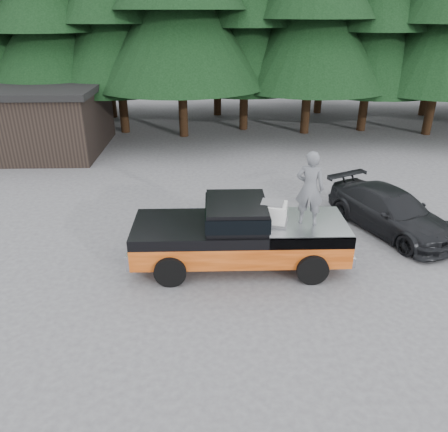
{
  "coord_description": "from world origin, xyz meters",
  "views": [
    {
      "loc": [
        0.58,
        -10.08,
        6.55
      ],
      "look_at": [
        0.87,
        0.0,
        1.77
      ],
      "focal_mm": 35.0,
      "sensor_mm": 36.0,
      "label": 1
    }
  ],
  "objects_px": {
    "pickup_truck": "(239,243)",
    "air_compressor": "(272,213)",
    "parked_car": "(390,211)",
    "utility_building": "(20,117)",
    "man_on_bed": "(310,188)"
  },
  "relations": [
    {
      "from": "pickup_truck",
      "to": "air_compressor",
      "type": "bearing_deg",
      "value": -2.69
    },
    {
      "from": "parked_car",
      "to": "utility_building",
      "type": "height_order",
      "value": "utility_building"
    },
    {
      "from": "parked_car",
      "to": "utility_building",
      "type": "bearing_deg",
      "value": 122.89
    },
    {
      "from": "pickup_truck",
      "to": "utility_building",
      "type": "relative_size",
      "value": 0.71
    },
    {
      "from": "air_compressor",
      "to": "man_on_bed",
      "type": "relative_size",
      "value": 0.38
    },
    {
      "from": "parked_car",
      "to": "utility_building",
      "type": "relative_size",
      "value": 0.55
    },
    {
      "from": "pickup_truck",
      "to": "air_compressor",
      "type": "height_order",
      "value": "air_compressor"
    },
    {
      "from": "man_on_bed",
      "to": "utility_building",
      "type": "xyz_separation_m",
      "value": [
        -12.12,
        11.57,
        -0.67
      ]
    },
    {
      "from": "air_compressor",
      "to": "utility_building",
      "type": "relative_size",
      "value": 0.09
    },
    {
      "from": "man_on_bed",
      "to": "utility_building",
      "type": "height_order",
      "value": "man_on_bed"
    },
    {
      "from": "man_on_bed",
      "to": "utility_building",
      "type": "relative_size",
      "value": 0.24
    },
    {
      "from": "pickup_truck",
      "to": "air_compressor",
      "type": "distance_m",
      "value": 1.26
    },
    {
      "from": "air_compressor",
      "to": "parked_car",
      "type": "xyz_separation_m",
      "value": [
        4.15,
        2.03,
        -0.92
      ]
    },
    {
      "from": "man_on_bed",
      "to": "parked_car",
      "type": "relative_size",
      "value": 0.44
    },
    {
      "from": "parked_car",
      "to": "air_compressor",
      "type": "bearing_deg",
      "value": -179.34
    }
  ]
}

